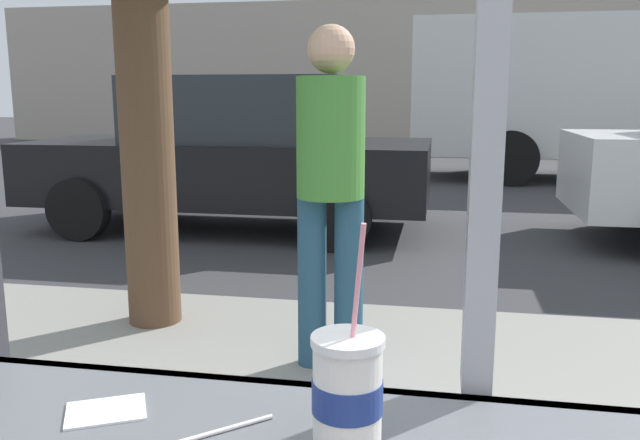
% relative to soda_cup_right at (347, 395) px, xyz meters
% --- Properties ---
extents(ground_plane, '(60.00, 60.00, 0.00)m').
position_rel_soda_cup_right_xyz_m(ground_plane, '(0.18, 8.18, -1.07)').
color(ground_plane, '#38383A').
extents(sidewalk_strip, '(16.00, 2.80, 0.15)m').
position_rel_soda_cup_right_xyz_m(sidewalk_strip, '(0.18, 1.78, -1.00)').
color(sidewalk_strip, gray).
rests_on(sidewalk_strip, ground).
extents(building_facade_far, '(28.00, 1.20, 4.19)m').
position_rel_soda_cup_right_xyz_m(building_facade_far, '(0.18, 19.42, 1.02)').
color(building_facade_far, '#A89E8E').
rests_on(building_facade_far, ground).
extents(soda_cup_right, '(0.10, 0.10, 0.33)m').
position_rel_soda_cup_right_xyz_m(soda_cup_right, '(0.00, 0.00, 0.00)').
color(soda_cup_right, white).
rests_on(soda_cup_right, window_counter).
extents(loose_straw, '(0.15, 0.13, 0.01)m').
position_rel_soda_cup_right_xyz_m(loose_straw, '(-0.20, 0.02, -0.09)').
color(loose_straw, white).
rests_on(loose_straw, window_counter).
extents(napkin_wrapper, '(0.15, 0.14, 0.00)m').
position_rel_soda_cup_right_xyz_m(napkin_wrapper, '(-0.39, 0.05, -0.09)').
color(napkin_wrapper, white).
rests_on(napkin_wrapper, window_counter).
extents(parked_car_black, '(4.33, 2.00, 1.66)m').
position_rel_soda_cup_right_xyz_m(parked_car_black, '(-2.12, 6.12, -0.23)').
color(parked_car_black, black).
rests_on(parked_car_black, ground).
extents(box_truck, '(6.90, 2.44, 2.72)m').
position_rel_soda_cup_right_xyz_m(box_truck, '(2.93, 11.32, 0.45)').
color(box_truck, silver).
rests_on(box_truck, ground).
extents(pedestrian, '(0.32, 0.32, 1.63)m').
position_rel_soda_cup_right_xyz_m(pedestrian, '(-0.40, 2.20, 0.01)').
color(pedestrian, navy).
rests_on(pedestrian, sidewalk_strip).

